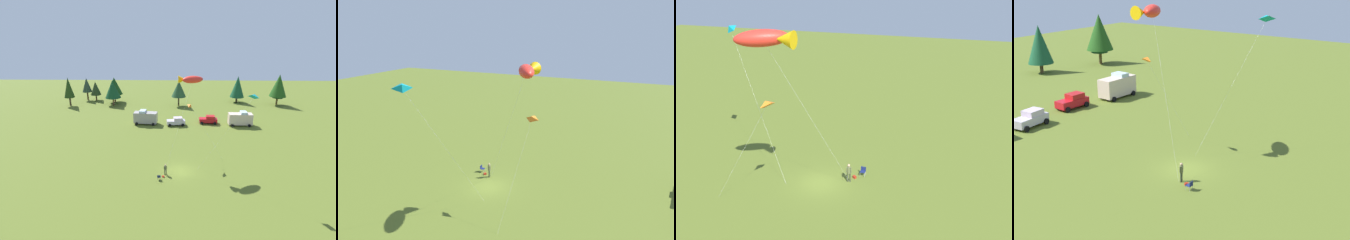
% 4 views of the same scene
% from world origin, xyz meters
% --- Properties ---
extents(ground_plane, '(160.00, 160.00, 0.00)m').
position_xyz_m(ground_plane, '(0.00, 0.00, 0.00)').
color(ground_plane, '#546422').
extents(person_kite_flyer, '(0.53, 0.42, 1.74)m').
position_xyz_m(person_kite_flyer, '(-2.30, -1.09, 1.02)').
color(person_kite_flyer, '#37402B').
rests_on(person_kite_flyer, ground).
extents(folding_chair, '(0.48, 0.48, 0.82)m').
position_xyz_m(folding_chair, '(-3.22, -2.60, 0.49)').
color(folding_chair, navy).
rests_on(folding_chair, ground).
extents(backpack_on_grass, '(0.39, 0.37, 0.22)m').
position_xyz_m(backpack_on_grass, '(-2.61, -1.85, 0.11)').
color(backpack_on_grass, '#A72414').
rests_on(backpack_on_grass, ground).
extents(kite_large_fish, '(6.39, 7.53, 14.27)m').
position_xyz_m(kite_large_fish, '(1.50, 5.08, 13.62)').
color(kite_large_fish, red).
rests_on(kite_large_fish, ground).
extents(kite_delta_orange, '(6.15, 1.48, 9.55)m').
position_xyz_m(kite_delta_orange, '(1.74, 5.56, 9.19)').
color(kite_delta_orange, orange).
rests_on(kite_delta_orange, ground).
extents(kite_delta_teal, '(7.39, 4.36, 13.26)m').
position_xyz_m(kite_delta_teal, '(9.53, -2.60, 12.82)').
color(kite_delta_teal, '#0D8C9B').
rests_on(kite_delta_teal, ground).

